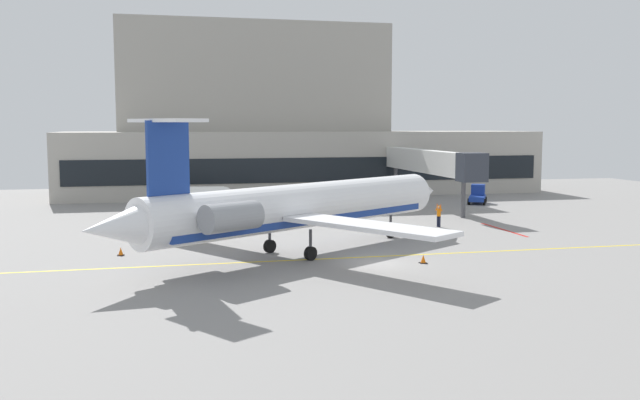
{
  "coord_description": "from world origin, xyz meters",
  "views": [
    {
      "loc": [
        -13.14,
        -41.34,
        8.7
      ],
      "look_at": [
        -1.11,
        10.37,
        3.0
      ],
      "focal_mm": 39.07,
      "sensor_mm": 36.0,
      "label": 1
    }
  ],
  "objects": [
    {
      "name": "regional_jet",
      "position": [
        -4.17,
        4.06,
        3.27
      ],
      "size": [
        27.79,
        23.16,
        9.07
      ],
      "color": "white",
      "rests_on": "ground"
    },
    {
      "name": "safety_cone_bravo",
      "position": [
        -15.75,
        6.55,
        0.25
      ],
      "size": [
        0.47,
        0.47,
        0.55
      ],
      "color": "orange",
      "rests_on": "ground"
    },
    {
      "name": "terminal_building",
      "position": [
        2.78,
        48.64,
        8.46
      ],
      "size": [
        60.38,
        15.89,
        21.82
      ],
      "color": "#ADA89E",
      "rests_on": "ground"
    },
    {
      "name": "belt_loader",
      "position": [
        21.68,
        30.21,
        0.95
      ],
      "size": [
        3.26,
        3.93,
        2.09
      ],
      "color": "#19389E",
      "rests_on": "ground"
    },
    {
      "name": "safety_cone_alpha",
      "position": [
        3.09,
        -0.52,
        0.25
      ],
      "size": [
        0.47,
        0.47,
        0.55
      ],
      "color": "orange",
      "rests_on": "ground"
    },
    {
      "name": "fuel_tank",
      "position": [
        -9.89,
        29.8,
        1.43
      ],
      "size": [
        8.42,
        3.18,
        2.55
      ],
      "color": "white",
      "rests_on": "ground"
    },
    {
      "name": "pushback_tractor",
      "position": [
        -2.83,
        29.35,
        1.03
      ],
      "size": [
        3.26,
        4.53,
        2.28
      ],
      "color": "silver",
      "rests_on": "ground"
    },
    {
      "name": "jet_bridge_west",
      "position": [
        14.86,
        27.48,
        4.83
      ],
      "size": [
        2.4,
        23.51,
        6.2
      ],
      "color": "silver",
      "rests_on": "ground"
    },
    {
      "name": "baggage_tug",
      "position": [
        -9.65,
        19.1,
        0.98
      ],
      "size": [
        3.24,
        2.92,
        2.22
      ],
      "color": "silver",
      "rests_on": "ground"
    },
    {
      "name": "marshaller",
      "position": [
        10.24,
        14.07,
        1.02
      ],
      "size": [
        0.4,
        0.8,
        1.99
      ],
      "color": "#191E33",
      "rests_on": "ground"
    },
    {
      "name": "ground",
      "position": [
        0.0,
        0.0,
        -0.05
      ],
      "size": [
        120.0,
        120.0,
        0.11
      ],
      "color": "gray"
    }
  ]
}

